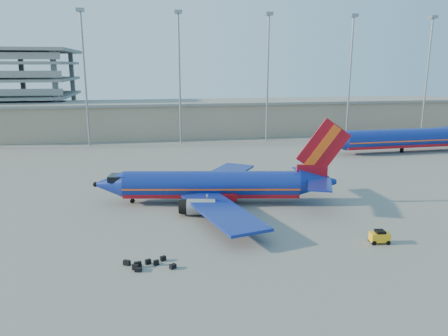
# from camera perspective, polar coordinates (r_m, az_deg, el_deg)

# --- Properties ---
(ground) EXTENTS (220.00, 220.00, 0.00)m
(ground) POSITION_cam_1_polar(r_m,az_deg,el_deg) (56.11, 3.21, -4.63)
(ground) COLOR slate
(ground) RESTS_ON ground
(terminal_building) EXTENTS (122.00, 16.00, 8.50)m
(terminal_building) POSITION_cam_1_polar(r_m,az_deg,el_deg) (112.94, 1.49, 6.70)
(terminal_building) COLOR gray
(terminal_building) RESTS_ON ground
(light_mast_row) EXTENTS (101.60, 1.60, 28.65)m
(light_mast_row) POSITION_cam_1_polar(r_m,az_deg,el_deg) (99.48, 0.04, 13.46)
(light_mast_row) COLOR gray
(light_mast_row) RESTS_ON ground
(aircraft_main) EXTENTS (32.17, 30.70, 10.96)m
(aircraft_main) POSITION_cam_1_polar(r_m,az_deg,el_deg) (55.51, -0.85, -2.29)
(aircraft_main) COLOR navy
(aircraft_main) RESTS_ON ground
(aircraft_second) EXTENTS (37.09, 14.44, 12.55)m
(aircraft_second) POSITION_cam_1_polar(r_m,az_deg,el_deg) (95.88, 22.80, 3.62)
(aircraft_second) COLOR navy
(aircraft_second) RESTS_ON ground
(baggage_tug) EXTENTS (2.00, 1.35, 1.35)m
(baggage_tug) POSITION_cam_1_polar(r_m,az_deg,el_deg) (46.36, 19.66, -8.43)
(baggage_tug) COLOR #F2A815
(baggage_tug) RESTS_ON ground
(luggage_pile) EXTENTS (4.65, 2.29, 0.53)m
(luggage_pile) POSITION_cam_1_polar(r_m,az_deg,el_deg) (39.75, -10.12, -12.28)
(luggage_pile) COLOR black
(luggage_pile) RESTS_ON ground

